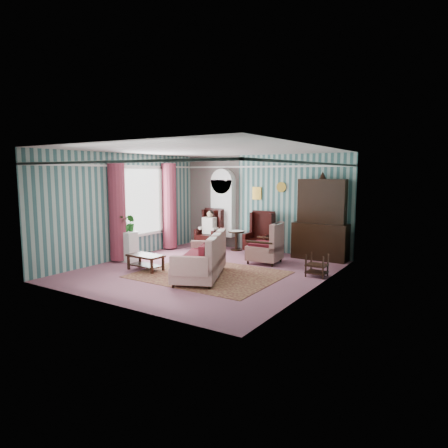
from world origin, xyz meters
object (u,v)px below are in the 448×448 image
Objects in this scene: seated_woman at (209,230)px; nest_table at (317,265)px; bookcase at (223,212)px; coffee_table at (146,262)px; round_side_table at (236,241)px; plant_stand at (127,246)px; wingback_right at (259,233)px; floral_armchair at (265,245)px; sofa at (200,257)px; wingback_left at (209,229)px; dresser_hutch at (321,217)px.

seated_woman is 2.19× the size of nest_table.
bookcase is 2.49× the size of coffee_table.
round_side_table is at bearing 151.80° from nest_table.
plant_stand is at bearing -120.38° from round_side_table.
round_side_table is at bearing 169.99° from wingback_right.
seated_woman is 1.97× the size of round_side_table.
wingback_right reaches higher than floral_armchair.
coffee_table is at bearing 71.56° from sofa.
floral_armchair is (2.43, -0.95, -0.14)m from wingback_left.
wingback_right is 3.55m from coffee_table.
round_side_table is 3.36m from sofa.
plant_stand is at bearing 113.16° from floral_armchair.
wingback_right reaches higher than plant_stand.
wingback_left reaches higher than seated_woman.
coffee_table is at bearing -83.97° from wingback_left.
floral_armchair is at bearing -21.37° from seated_woman.
bookcase is 0.68m from wingback_left.
seated_woman is at bearing -122.66° from bookcase.
dresser_hutch reaches higher than bookcase.
floral_armchair reaches higher than nest_table.
seated_woman is at bearing -175.59° from dresser_hutch.
wingback_left and wingback_right have the same top height.
wingback_right is at bearing -22.07° from sofa.
plant_stand is at bearing 157.44° from coffee_table.
round_side_table is 1.89m from floral_armchair.
dresser_hutch reaches higher than round_side_table.
floral_armchair is at bearing -21.37° from wingback_left.
dresser_hutch is 2.11m from nest_table.
round_side_table is 3.36m from plant_stand.
floral_armchair is (-1.64, 0.60, 0.22)m from nest_table.
wingback_right is 0.92m from round_side_table.
plant_stand is 2.69m from sofa.
dresser_hutch is at bearing -2.11° from bookcase.
floral_armchair is at bearing 29.14° from plant_stand.
wingback_right is 1.06× the size of seated_woman.
wingback_left is at bearing 0.00° from seated_woman.
wingback_left is at bearing 96.03° from coffee_table.
wingback_left is 2.61m from floral_armchair.
coffee_table is (0.34, -3.22, -0.43)m from wingback_left.
wingback_right is 1.39× the size of coffee_table.
seated_woman is 1.47× the size of plant_stand.
bookcase is 1.90× the size of seated_woman.
dresser_hutch is 3.55m from wingback_left.
nest_table is (3.17, -1.70, -0.03)m from round_side_table.
bookcase reaches higher than coffee_table.
coffee_table is (-3.16, -3.49, -0.99)m from dresser_hutch.
nest_table is 1.76m from floral_armchair.
seated_woman is 3.59m from sofa.
sofa is at bearing 5.87° from coffee_table.
wingback_left is 3.27m from coffee_table.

